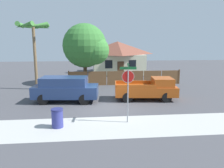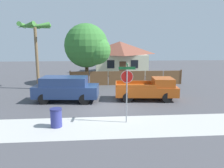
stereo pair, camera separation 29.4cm
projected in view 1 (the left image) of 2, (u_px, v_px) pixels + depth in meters
ground_plane at (106, 107)px, 15.41m from camera, size 80.00×80.00×0.00m
sidewalk_strip at (110, 126)px, 11.89m from camera, size 36.00×3.20×0.01m
wooden_fence at (125, 78)px, 23.55m from camera, size 12.16×0.12×1.61m
house at (117, 57)px, 32.84m from camera, size 7.78×7.52×4.69m
oak_tree at (87, 47)px, 23.55m from camera, size 5.00×4.76×6.56m
palm_tree at (33, 32)px, 20.43m from camera, size 3.12×3.33×6.38m
red_suv at (65, 88)px, 16.74m from camera, size 5.06×2.50×1.93m
orange_pickup at (148, 89)px, 17.40m from camera, size 5.01×2.50×1.77m
stop_sign at (128, 83)px, 12.11m from camera, size 0.92×0.83×3.38m
trash_bin at (57, 118)px, 11.71m from camera, size 0.65×0.65×1.03m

